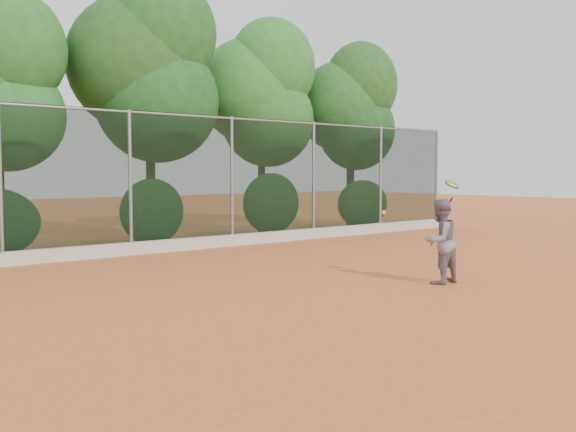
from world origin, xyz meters
TOP-DOWN VIEW (x-y plane):
  - ground at (0.00, 0.00)m, footprint 80.00×80.00m
  - concrete_curb at (0.00, 6.82)m, footprint 24.00×0.20m
  - tennis_player at (2.38, -0.40)m, footprint 0.75×0.59m
  - chainlink_fence at (-0.00, 7.00)m, footprint 24.09×0.09m
  - foliage_backdrop at (-0.55, 8.98)m, footprint 23.70×3.63m
  - tennis_racket at (2.64, -0.44)m, footprint 0.30×0.28m
  - tennis_ball_in_flight at (1.06, -0.23)m, footprint 0.07×0.07m

SIDE VIEW (x-z plane):
  - ground at x=0.00m, z-range 0.00..0.00m
  - concrete_curb at x=0.00m, z-range 0.00..0.30m
  - tennis_player at x=2.38m, z-range 0.00..1.53m
  - tennis_ball_in_flight at x=1.06m, z-range 1.29..1.37m
  - tennis_racket at x=2.64m, z-range 1.46..2.01m
  - chainlink_fence at x=0.00m, z-range 0.11..3.61m
  - foliage_backdrop at x=-0.55m, z-range 0.63..8.18m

